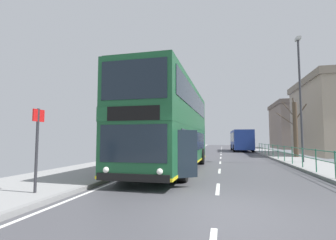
{
  "coord_description": "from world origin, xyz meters",
  "views": [
    {
      "loc": [
        0.18,
        -6.0,
        1.65
      ],
      "look_at": [
        -2.29,
        5.19,
        2.56
      ],
      "focal_mm": 26.33,
      "sensor_mm": 36.0,
      "label": 1
    }
  ],
  "objects_px": {
    "street_lamp_far_side": "(300,90)",
    "background_building_00": "(300,125)",
    "bare_tree_far_00": "(295,128)",
    "double_decker_bus_main": "(172,126)",
    "background_bus_far_lane": "(241,140)",
    "bus_stop_sign_near": "(37,140)"
  },
  "relations": [
    {
      "from": "background_bus_far_lane",
      "to": "background_building_00",
      "type": "height_order",
      "value": "background_building_00"
    },
    {
      "from": "double_decker_bus_main",
      "to": "background_building_00",
      "type": "relative_size",
      "value": 1.02
    },
    {
      "from": "background_bus_far_lane",
      "to": "background_building_00",
      "type": "xyz_separation_m",
      "value": [
        11.21,
        11.47,
        2.6
      ]
    },
    {
      "from": "background_bus_far_lane",
      "to": "bus_stop_sign_near",
      "type": "bearing_deg",
      "value": -104.29
    },
    {
      "from": "background_bus_far_lane",
      "to": "bus_stop_sign_near",
      "type": "xyz_separation_m",
      "value": [
        -7.9,
        -30.99,
        0.03
      ]
    },
    {
      "from": "street_lamp_far_side",
      "to": "bare_tree_far_00",
      "type": "distance_m",
      "value": 6.12
    },
    {
      "from": "background_building_00",
      "to": "street_lamp_far_side",
      "type": "bearing_deg",
      "value": -105.76
    },
    {
      "from": "street_lamp_far_side",
      "to": "bare_tree_far_00",
      "type": "xyz_separation_m",
      "value": [
        1.08,
        5.54,
        -2.37
      ]
    },
    {
      "from": "double_decker_bus_main",
      "to": "bare_tree_far_00",
      "type": "relative_size",
      "value": 2.09
    },
    {
      "from": "double_decker_bus_main",
      "to": "bus_stop_sign_near",
      "type": "relative_size",
      "value": 4.72
    },
    {
      "from": "double_decker_bus_main",
      "to": "street_lamp_far_side",
      "type": "relative_size",
      "value": 1.32
    },
    {
      "from": "bus_stop_sign_near",
      "to": "bare_tree_far_00",
      "type": "relative_size",
      "value": 0.44
    },
    {
      "from": "background_bus_far_lane",
      "to": "street_lamp_far_side",
      "type": "distance_m",
      "value": 19.45
    },
    {
      "from": "street_lamp_far_side",
      "to": "background_building_00",
      "type": "bearing_deg",
      "value": 74.24
    },
    {
      "from": "street_lamp_far_side",
      "to": "background_building_00",
      "type": "distance_m",
      "value": 31.63
    },
    {
      "from": "street_lamp_far_side",
      "to": "bare_tree_far_00",
      "type": "relative_size",
      "value": 1.58
    },
    {
      "from": "bare_tree_far_00",
      "to": "background_building_00",
      "type": "relative_size",
      "value": 0.49
    },
    {
      "from": "background_bus_far_lane",
      "to": "bare_tree_far_00",
      "type": "relative_size",
      "value": 1.76
    },
    {
      "from": "bus_stop_sign_near",
      "to": "street_lamp_far_side",
      "type": "distance_m",
      "value": 16.35
    },
    {
      "from": "double_decker_bus_main",
      "to": "street_lamp_far_side",
      "type": "xyz_separation_m",
      "value": [
        7.95,
        5.16,
        2.69
      ]
    },
    {
      "from": "bare_tree_far_00",
      "to": "background_bus_far_lane",
      "type": "bearing_deg",
      "value": 105.45
    },
    {
      "from": "background_building_00",
      "to": "bus_stop_sign_near",
      "type": "bearing_deg",
      "value": -114.23
    }
  ]
}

